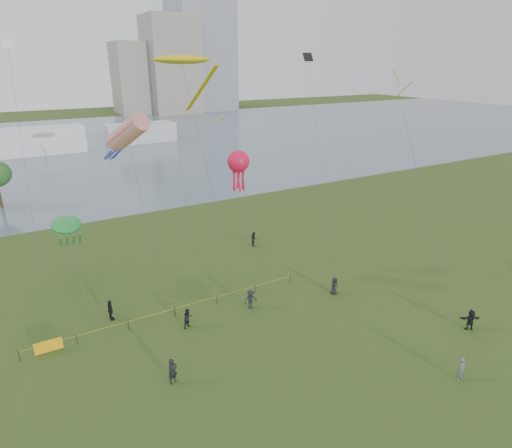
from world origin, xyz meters
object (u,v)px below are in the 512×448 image
kite_octopus (238,162)px  fence (102,331)px  kite_stingray (182,60)px  kite_flyer (462,369)px

kite_octopus → fence: bearing=177.1°
kite_stingray → kite_octopus: bearing=-58.7°
fence → kite_flyer: (20.64, -17.37, 0.33)m
fence → kite_stingray: kite_stingray is taller
kite_flyer → kite_octopus: size_ratio=0.14×
kite_flyer → kite_octopus: kite_octopus is taller
kite_stingray → kite_octopus: (3.78, -3.55, -9.21)m
kite_stingray → fence: bearing=-158.3°
fence → kite_flyer: size_ratio=13.58×
kite_octopus → kite_stingray: bearing=115.4°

